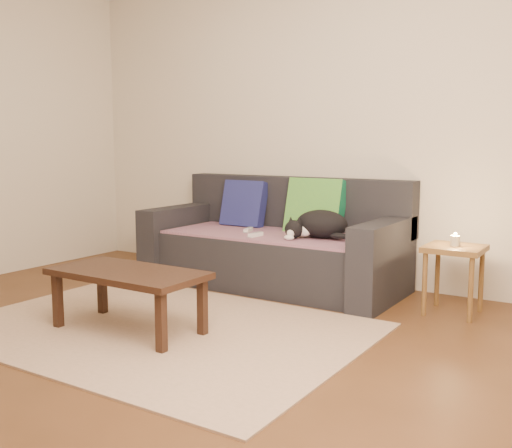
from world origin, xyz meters
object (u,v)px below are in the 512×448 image
object	(u,v)px
sofa	(275,248)
coffee_table	(128,278)
side_table	(454,258)
wii_remote_a	(248,230)
cat	(319,225)
wii_remote_b	(256,235)

from	to	relation	value
sofa	coffee_table	distance (m)	1.56
side_table	wii_remote_a	bearing A→B (deg)	-178.43
wii_remote_a	side_table	size ratio (longest dim) A/B	0.32
sofa	wii_remote_a	world-z (taller)	sofa
sofa	cat	distance (m)	0.51
cat	wii_remote_b	world-z (taller)	cat
sofa	wii_remote_b	bearing A→B (deg)	-89.77
sofa	wii_remote_a	size ratio (longest dim) A/B	14.00
wii_remote_b	coffee_table	distance (m)	1.27
wii_remote_a	wii_remote_b	distance (m)	0.26
cat	wii_remote_a	distance (m)	0.64
cat	side_table	xyz separation A→B (m)	(1.01, 0.02, -0.16)
sofa	side_table	size ratio (longest dim) A/B	4.47
wii_remote_b	coffee_table	world-z (taller)	wii_remote_b
wii_remote_b	side_table	world-z (taller)	same
cat	coffee_table	distance (m)	1.58
wii_remote_a	side_table	distance (m)	1.64
cat	coffee_table	size ratio (longest dim) A/B	0.51
coffee_table	wii_remote_a	bearing A→B (deg)	92.61
side_table	coffee_table	bearing A→B (deg)	-136.68
cat	wii_remote_a	xyz separation A→B (m)	(-0.63, -0.02, -0.09)
sofa	side_table	xyz separation A→B (m)	(1.45, -0.07, 0.08)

